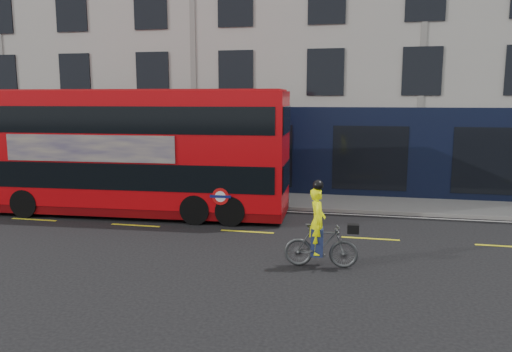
# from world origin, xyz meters

# --- Properties ---
(ground) EXTENTS (120.00, 120.00, 0.00)m
(ground) POSITION_xyz_m (0.00, 0.00, 0.00)
(ground) COLOR black
(ground) RESTS_ON ground
(pavement) EXTENTS (60.00, 3.00, 0.12)m
(pavement) POSITION_xyz_m (0.00, 6.50, 0.06)
(pavement) COLOR gray
(pavement) RESTS_ON ground
(kerb) EXTENTS (60.00, 0.12, 0.13)m
(kerb) POSITION_xyz_m (0.00, 5.00, 0.07)
(kerb) COLOR gray
(kerb) RESTS_ON ground
(building_terrace) EXTENTS (50.00, 10.07, 15.00)m
(building_terrace) POSITION_xyz_m (0.00, 12.94, 7.49)
(building_terrace) COLOR #A4A19A
(building_terrace) RESTS_ON ground
(road_edge_line) EXTENTS (58.00, 0.10, 0.01)m
(road_edge_line) POSITION_xyz_m (0.00, 4.70, 0.00)
(road_edge_line) COLOR silver
(road_edge_line) RESTS_ON ground
(lane_dashes) EXTENTS (58.00, 0.12, 0.01)m
(lane_dashes) POSITION_xyz_m (0.00, 1.50, 0.00)
(lane_dashes) COLOR gold
(lane_dashes) RESTS_ON ground
(bus) EXTENTS (11.79, 3.21, 4.71)m
(bus) POSITION_xyz_m (-0.76, 3.15, 2.41)
(bus) COLOR #BD070C
(bus) RESTS_ON ground
(cyclist) EXTENTS (1.96, 0.65, 2.32)m
(cyclist) POSITION_xyz_m (6.65, -1.49, 0.77)
(cyclist) COLOR #414445
(cyclist) RESTS_ON ground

